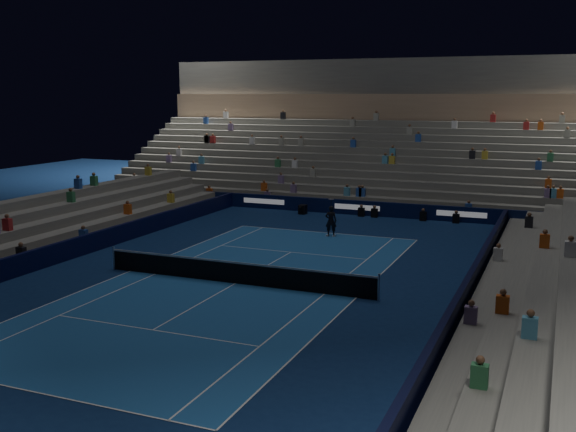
# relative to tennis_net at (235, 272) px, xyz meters

# --- Properties ---
(ground) EXTENTS (90.00, 90.00, 0.00)m
(ground) POSITION_rel_tennis_net_xyz_m (0.00, 0.00, -0.50)
(ground) COLOR #0C214C
(ground) RESTS_ON ground
(court_surface) EXTENTS (10.97, 23.77, 0.01)m
(court_surface) POSITION_rel_tennis_net_xyz_m (0.00, 0.00, -0.50)
(court_surface) COLOR #1B5399
(court_surface) RESTS_ON ground
(sponsor_barrier_far) EXTENTS (44.00, 0.25, 1.00)m
(sponsor_barrier_far) POSITION_rel_tennis_net_xyz_m (0.00, 18.50, -0.00)
(sponsor_barrier_far) COLOR #081032
(sponsor_barrier_far) RESTS_ON ground
(sponsor_barrier_east) EXTENTS (0.25, 37.00, 1.00)m
(sponsor_barrier_east) POSITION_rel_tennis_net_xyz_m (9.70, 0.00, -0.00)
(sponsor_barrier_east) COLOR black
(sponsor_barrier_east) RESTS_ON ground
(sponsor_barrier_west) EXTENTS (0.25, 37.00, 1.00)m
(sponsor_barrier_west) POSITION_rel_tennis_net_xyz_m (-9.70, 0.00, -0.00)
(sponsor_barrier_west) COLOR black
(sponsor_barrier_west) RESTS_ON ground
(grandstand_main) EXTENTS (44.00, 15.20, 11.20)m
(grandstand_main) POSITION_rel_tennis_net_xyz_m (0.00, 27.90, 2.87)
(grandstand_main) COLOR slate
(grandstand_main) RESTS_ON ground
(grandstand_east) EXTENTS (5.00, 37.00, 2.50)m
(grandstand_east) POSITION_rel_tennis_net_xyz_m (13.17, 0.00, 0.41)
(grandstand_east) COLOR slate
(grandstand_east) RESTS_ON ground
(grandstand_west) EXTENTS (5.00, 37.00, 2.50)m
(grandstand_west) POSITION_rel_tennis_net_xyz_m (-13.17, 0.00, 0.41)
(grandstand_west) COLOR slate
(grandstand_west) RESTS_ON ground
(tennis_net) EXTENTS (12.90, 0.10, 1.10)m
(tennis_net) POSITION_rel_tennis_net_xyz_m (0.00, 0.00, 0.00)
(tennis_net) COLOR #B2B2B7
(tennis_net) RESTS_ON ground
(tennis_player) EXTENTS (0.75, 0.59, 1.82)m
(tennis_player) POSITION_rel_tennis_net_xyz_m (0.62, 11.04, 0.40)
(tennis_player) COLOR black
(tennis_player) RESTS_ON ground
(broadcast_camera) EXTENTS (0.49, 0.94, 0.64)m
(broadcast_camera) POSITION_rel_tennis_net_xyz_m (-3.60, 17.37, -0.18)
(broadcast_camera) COLOR black
(broadcast_camera) RESTS_ON ground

